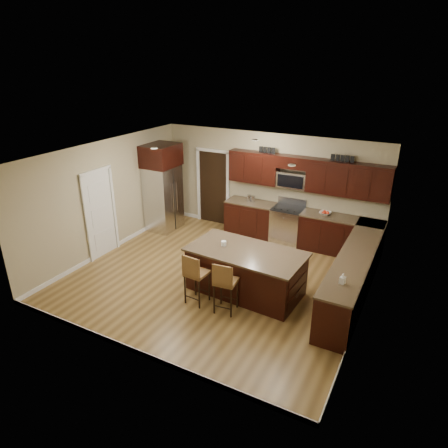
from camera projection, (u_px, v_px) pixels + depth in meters
The scene contains 22 objects.
floor at pixel (218, 277), 8.68m from camera, with size 6.00×6.00×0.00m, color olive.
ceiling at pixel (217, 155), 7.64m from camera, with size 6.00×6.00×0.00m, color silver.
wall_back at pixel (268, 185), 10.40m from camera, with size 6.00×6.00×0.00m, color tan.
wall_left at pixel (107, 198), 9.46m from camera, with size 5.50×5.50×0.00m, color tan.
wall_right at pixel (370, 251), 6.86m from camera, with size 5.50×5.50×0.00m, color tan.
base_cabinets at pixel (324, 251), 8.86m from camera, with size 4.02×3.96×0.92m.
upper_cabinets at pixel (307, 173), 9.62m from camera, with size 4.00×0.33×0.80m.
range at pixel (287, 225), 10.20m from camera, with size 0.76×0.64×1.11m.
microwave at pixel (292, 180), 9.88m from camera, with size 0.76×0.31×0.40m, color silver.
doorway at pixel (213, 188), 11.23m from camera, with size 0.85×0.03×2.06m, color black.
pantry_door at pixel (100, 215), 9.34m from camera, with size 0.03×0.80×2.04m, color white.
letter_decor at pixel (303, 154), 9.51m from camera, with size 2.20×0.03×0.15m, color black, non-canonical shape.
island at pixel (246, 273), 8.01m from camera, with size 2.37×1.34×0.92m.
stool_left at pixel (195, 274), 7.53m from camera, with size 0.42×0.42×1.05m.
stool_mid at pixel (225, 282), 7.26m from camera, with size 0.43×0.43×1.04m.
refrigerator at pixel (163, 187), 10.72m from camera, with size 0.79×0.95×2.35m.
floor_mat at pixel (265, 254), 9.69m from camera, with size 0.95×0.63×0.01m, color brown.
fruit_bowl at pixel (325, 213), 9.61m from camera, with size 0.28×0.28×0.07m, color silver.
soap_bottle at pixel (343, 279), 6.66m from camera, with size 0.08×0.09×0.19m, color #B2B2B2.
canister_tall at pixel (249, 198), 10.47m from camera, with size 0.12×0.12×0.18m, color silver.
canister_short at pixel (253, 199), 10.42m from camera, with size 0.11×0.11×0.17m, color silver.
island_jar at pixel (224, 243), 8.02m from camera, with size 0.10×0.10×0.10m, color white.
Camera 1 is at (3.67, -6.60, 4.44)m, focal length 32.00 mm.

